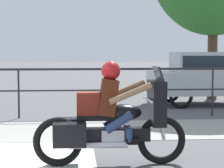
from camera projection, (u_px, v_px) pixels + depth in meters
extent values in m
cube|color=#99968E|center=(8.00, 131.00, 9.38)|extent=(44.00, 2.40, 0.01)
cube|color=#232326|center=(18.00, 69.00, 11.14)|extent=(36.00, 0.04, 0.06)
cube|color=#232326|center=(19.00, 91.00, 11.18)|extent=(36.00, 0.03, 0.04)
cylinder|color=#232326|center=(19.00, 93.00, 11.19)|extent=(0.05, 0.05, 1.29)
cylinder|color=#232326|center=(213.00, 92.00, 11.63)|extent=(0.05, 0.05, 1.29)
torus|color=black|center=(162.00, 140.00, 6.68)|extent=(0.75, 0.11, 0.75)
torus|color=black|center=(58.00, 142.00, 6.54)|extent=(0.75, 0.11, 0.75)
cube|color=black|center=(110.00, 134.00, 6.61)|extent=(1.20, 0.22, 0.20)
cube|color=silver|center=(112.00, 138.00, 6.61)|extent=(0.34, 0.26, 0.26)
ellipsoid|color=black|center=(123.00, 113.00, 6.60)|extent=(0.58, 0.30, 0.26)
cube|color=black|center=(100.00, 117.00, 6.57)|extent=(0.69, 0.28, 0.08)
cube|color=black|center=(157.00, 103.00, 6.63)|extent=(0.20, 0.60, 0.68)
cube|color=#1E232B|center=(158.00, 74.00, 6.60)|extent=(0.10, 0.51, 0.24)
cylinder|color=silver|center=(148.00, 99.00, 6.62)|extent=(0.04, 0.70, 0.04)
cylinder|color=silver|center=(98.00, 145.00, 6.44)|extent=(0.87, 0.09, 0.09)
cube|color=black|center=(70.00, 135.00, 6.31)|extent=(0.48, 0.28, 0.34)
cube|color=black|center=(70.00, 129.00, 6.79)|extent=(0.48, 0.28, 0.34)
cylinder|color=silver|center=(160.00, 121.00, 6.66)|extent=(0.19, 0.06, 0.57)
cube|color=#4C1E0F|center=(108.00, 97.00, 6.56)|extent=(0.31, 0.36, 0.57)
sphere|color=#8C6647|center=(111.00, 72.00, 6.53)|extent=(0.23, 0.23, 0.23)
sphere|color=#B21919|center=(111.00, 71.00, 6.53)|extent=(0.29, 0.29, 0.29)
cylinder|color=navy|center=(119.00, 122.00, 6.45)|extent=(0.44, 0.13, 0.34)
cylinder|color=navy|center=(129.00, 135.00, 6.48)|extent=(0.11, 0.11, 0.20)
cube|color=black|center=(132.00, 141.00, 6.49)|extent=(0.20, 0.10, 0.09)
cylinder|color=navy|center=(117.00, 119.00, 6.75)|extent=(0.44, 0.13, 0.34)
cylinder|color=navy|center=(127.00, 131.00, 6.78)|extent=(0.11, 0.11, 0.20)
cube|color=black|center=(130.00, 137.00, 6.79)|extent=(0.20, 0.10, 0.09)
cylinder|color=#8C6647|center=(131.00, 94.00, 6.28)|extent=(0.63, 0.09, 0.33)
cylinder|color=#8C6647|center=(126.00, 90.00, 6.88)|extent=(0.63, 0.09, 0.33)
cube|color=maroon|center=(88.00, 104.00, 6.54)|extent=(0.35, 0.26, 0.35)
cube|color=#B7BCC4|center=(215.00, 83.00, 13.94)|extent=(4.16, 1.71, 0.70)
cube|color=#B7BCC4|center=(207.00, 62.00, 13.87)|extent=(2.16, 1.51, 0.63)
cube|color=#19232D|center=(207.00, 62.00, 13.87)|extent=(1.99, 1.54, 0.41)
torus|color=black|center=(181.00, 96.00, 13.07)|extent=(0.73, 0.11, 0.73)
torus|color=black|center=(170.00, 92.00, 14.64)|extent=(0.73, 0.11, 0.73)
cylinder|color=brown|center=(212.00, 59.00, 15.54)|extent=(0.35, 0.35, 2.89)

